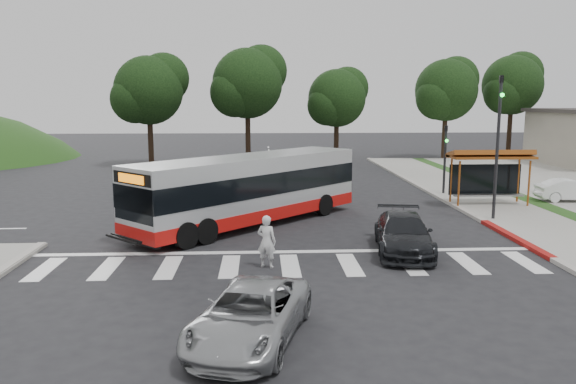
{
  "coord_description": "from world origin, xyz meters",
  "views": [
    {
      "loc": [
        -0.97,
        -22.96,
        5.45
      ],
      "look_at": [
        0.2,
        0.35,
        1.6
      ],
      "focal_mm": 35.0,
      "sensor_mm": 36.0,
      "label": 1
    }
  ],
  "objects": [
    {
      "name": "bus_shelter",
      "position": [
        10.8,
        5.1,
        2.35
      ],
      "size": [
        4.2,
        1.6,
        2.86
      ],
      "color": "#934918",
      "rests_on": "sidewalk_east"
    },
    {
      "name": "ground",
      "position": [
        0.0,
        0.0,
        0.0
      ],
      "size": [
        140.0,
        140.0,
        0.0
      ],
      "primitive_type": "plane",
      "color": "black",
      "rests_on": "ground"
    },
    {
      "name": "sidewalk_east",
      "position": [
        11.0,
        8.0,
        0.06
      ],
      "size": [
        4.0,
        40.0,
        0.12
      ],
      "primitive_type": "cube",
      "color": "gray",
      "rests_on": "ground"
    },
    {
      "name": "tree_north_a",
      "position": [
        -1.92,
        26.07,
        6.92
      ],
      "size": [
        6.6,
        6.15,
        10.17
      ],
      "color": "black",
      "rests_on": "ground"
    },
    {
      "name": "tree_ne_a",
      "position": [
        16.08,
        28.06,
        6.39
      ],
      "size": [
        6.16,
        5.74,
        9.3
      ],
      "color": "black",
      "rests_on": "parking_lot"
    },
    {
      "name": "curb_east",
      "position": [
        9.0,
        8.0,
        0.07
      ],
      "size": [
        0.3,
        40.0,
        0.15
      ],
      "primitive_type": "cube",
      "color": "#9E9991",
      "rests_on": "ground"
    },
    {
      "name": "curb_east_red",
      "position": [
        9.0,
        -2.0,
        0.08
      ],
      "size": [
        0.32,
        6.0,
        0.15
      ],
      "primitive_type": "cube",
      "color": "maroon",
      "rests_on": "ground"
    },
    {
      "name": "traffic_signal_ne_short",
      "position": [
        9.6,
        8.49,
        2.48
      ],
      "size": [
        0.18,
        0.37,
        4.0
      ],
      "color": "black",
      "rests_on": "ground"
    },
    {
      "name": "traffic_signal_ne_tall",
      "position": [
        9.6,
        1.49,
        3.88
      ],
      "size": [
        0.18,
        0.37,
        6.5
      ],
      "color": "black",
      "rests_on": "ground"
    },
    {
      "name": "silver_suv_south",
      "position": [
        -1.23,
        -10.84,
        0.63
      ],
      "size": [
        3.29,
        4.95,
        1.26
      ],
      "primitive_type": "imported",
      "rotation": [
        0.0,
        0.0,
        -0.28
      ],
      "color": "#9B9DA0",
      "rests_on": "ground"
    },
    {
      "name": "tree_ne_b",
      "position": [
        23.08,
        30.06,
        6.92
      ],
      "size": [
        6.16,
        5.74,
        10.02
      ],
      "color": "black",
      "rests_on": "ground"
    },
    {
      "name": "dark_sedan",
      "position": [
        4.17,
        -3.51,
        0.68
      ],
      "size": [
        2.6,
        4.95,
        1.37
      ],
      "primitive_type": "imported",
      "rotation": [
        0.0,
        0.0,
        -0.15
      ],
      "color": "black",
      "rests_on": "ground"
    },
    {
      "name": "pedestrian",
      "position": [
        -0.78,
        -5.13,
        0.87
      ],
      "size": [
        0.75,
        0.62,
        1.75
      ],
      "primitive_type": "imported",
      "rotation": [
        0.0,
        0.0,
        2.77
      ],
      "color": "silver",
      "rests_on": "ground"
    },
    {
      "name": "crosswalk_ladder",
      "position": [
        0.0,
        -5.0,
        0.01
      ],
      "size": [
        18.0,
        2.6,
        0.01
      ],
      "primitive_type": "cube",
      "color": "silver",
      "rests_on": "ground"
    },
    {
      "name": "parked_car_1",
      "position": [
        15.58,
        5.71,
        0.69
      ],
      "size": [
        3.65,
        1.52,
        1.17
      ],
      "primitive_type": "imported",
      "rotation": [
        0.0,
        0.0,
        1.49
      ],
      "color": "white",
      "rests_on": "parking_lot"
    },
    {
      "name": "transit_bus",
      "position": [
        -1.44,
        1.32,
        1.51
      ],
      "size": [
        10.06,
        10.11,
        3.03
      ],
      "primitive_type": null,
      "rotation": [
        0.0,
        0.0,
        -0.78
      ],
      "color": "silver",
      "rests_on": "ground"
    },
    {
      "name": "tree_north_b",
      "position": [
        6.07,
        28.06,
        5.66
      ],
      "size": [
        5.72,
        5.33,
        8.43
      ],
      "color": "black",
      "rests_on": "ground"
    },
    {
      "name": "tree_north_c",
      "position": [
        -9.92,
        24.06,
        6.29
      ],
      "size": [
        6.16,
        5.74,
        9.3
      ],
      "color": "black",
      "rests_on": "ground"
    }
  ]
}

